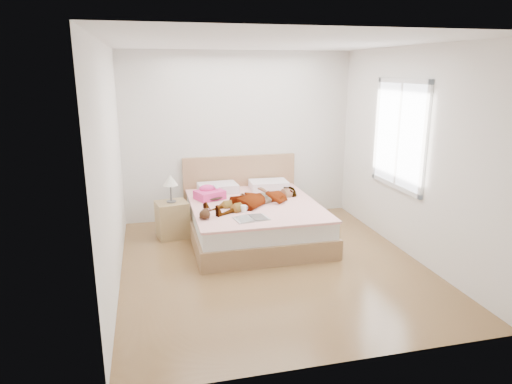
% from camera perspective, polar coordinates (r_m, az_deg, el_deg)
% --- Properties ---
extents(ground, '(4.00, 4.00, 0.00)m').
position_cam_1_polar(ground, '(5.68, 2.04, -9.04)').
color(ground, '#4E3118').
rests_on(ground, ground).
extents(woman, '(1.63, 1.19, 0.21)m').
position_cam_1_polar(woman, '(6.32, 0.01, -0.55)').
color(woman, white).
rests_on(woman, bed).
extents(hair, '(0.43, 0.52, 0.07)m').
position_cam_1_polar(hair, '(6.66, -5.67, -0.41)').
color(hair, black).
rests_on(hair, bed).
extents(phone, '(0.08, 0.10, 0.05)m').
position_cam_1_polar(phone, '(6.59, -5.04, 0.66)').
color(phone, silver).
rests_on(phone, bed).
extents(room_shell, '(4.00, 4.00, 4.00)m').
position_cam_1_polar(room_shell, '(6.22, 17.47, 6.84)').
color(room_shell, white).
rests_on(room_shell, ground).
extents(bed, '(1.80, 2.08, 1.00)m').
position_cam_1_polar(bed, '(6.51, -0.38, -3.19)').
color(bed, olive).
rests_on(bed, ground).
extents(towel, '(0.47, 0.43, 0.20)m').
position_cam_1_polar(towel, '(6.60, -5.89, -0.16)').
color(towel, '#FF458C').
rests_on(towel, bed).
extents(magazine, '(0.45, 0.34, 0.02)m').
position_cam_1_polar(magazine, '(5.70, -0.59, -3.32)').
color(magazine, silver).
rests_on(magazine, bed).
extents(coffee_mug, '(0.12, 0.10, 0.09)m').
position_cam_1_polar(coffee_mug, '(5.98, -1.53, -2.08)').
color(coffee_mug, white).
rests_on(coffee_mug, bed).
extents(plush_toy, '(0.17, 0.23, 0.12)m').
position_cam_1_polar(plush_toy, '(5.74, -6.40, -2.73)').
color(plush_toy, black).
rests_on(plush_toy, bed).
extents(nightstand, '(0.48, 0.45, 0.91)m').
position_cam_1_polar(nightstand, '(6.57, -10.44, -3.05)').
color(nightstand, olive).
rests_on(nightstand, ground).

